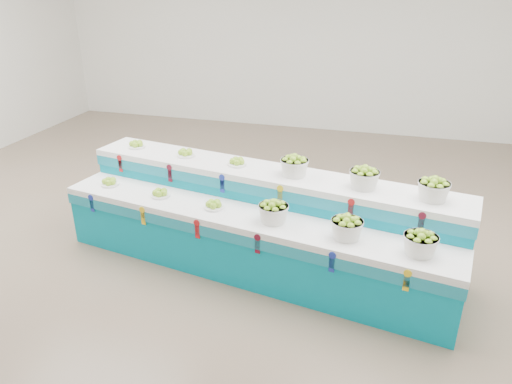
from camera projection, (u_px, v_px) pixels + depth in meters
ground at (210, 238)px, 5.98m from camera, size 10.00×10.00×0.00m
back_wall at (295, 29)px, 9.54m from camera, size 10.00×0.00×10.00m
display_stand at (256, 222)px, 5.27m from camera, size 4.51×1.86×1.02m
plate_lower_left at (109, 181)px, 5.65m from camera, size 0.25×0.25×0.09m
plate_lower_mid at (160, 193)px, 5.36m from camera, size 0.25×0.25×0.09m
plate_lower_right at (214, 204)px, 5.09m from camera, size 0.25×0.25×0.09m
basket_lower_left at (273, 211)px, 4.79m from camera, size 0.35×0.35×0.22m
basket_lower_mid at (347, 227)px, 4.49m from camera, size 0.35×0.35×0.22m
basket_lower_right at (420, 243)px, 4.23m from camera, size 0.35×0.35×0.22m
plate_upper_left at (136, 144)px, 5.97m from camera, size 0.25×0.25×0.09m
plate_upper_mid at (185, 152)px, 5.68m from camera, size 0.25×0.25×0.09m
plate_upper_right at (237, 161)px, 5.41m from camera, size 0.25×0.25×0.09m
basket_upper_left at (294, 166)px, 5.11m from camera, size 0.35×0.35×0.22m
basket_upper_mid at (364, 177)px, 4.82m from camera, size 0.35×0.35×0.22m
basket_upper_right at (434, 189)px, 4.55m from camera, size 0.35×0.35×0.22m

